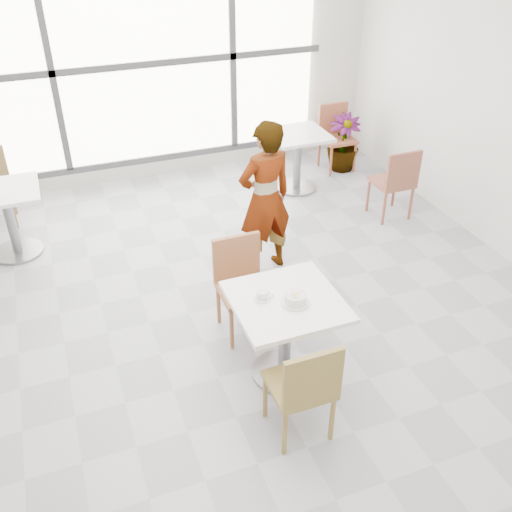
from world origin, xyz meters
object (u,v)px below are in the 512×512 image
object	(u,v)px
chair_near	(305,386)
bg_chair_right_far	(335,132)
bg_table_right	(298,153)
bg_chair_right_near	(396,180)
main_table	(285,323)
oatmeal_bowl	(295,299)
chair_far	(241,279)
plant_right	(343,143)
person	(265,199)
coffee_cup	(262,295)
bg_table_left	(8,213)

from	to	relation	value
chair_near	bg_chair_right_far	bearing A→B (deg)	-120.03
bg_table_right	bg_chair_right_near	distance (m)	1.34
main_table	bg_chair_right_near	world-z (taller)	bg_chair_right_near
oatmeal_bowl	bg_chair_right_far	size ratio (longest dim) A/B	0.24
chair_far	bg_table_right	distance (m)	2.82
main_table	oatmeal_bowl	size ratio (longest dim) A/B	3.81
chair_far	plant_right	bearing A→B (deg)	47.65
chair_near	bg_table_right	distance (m)	3.99
chair_near	person	bearing A→B (deg)	-104.59
chair_far	coffee_cup	world-z (taller)	chair_far
person	bg_table_left	xyz separation A→B (m)	(-2.38, 1.19, -0.30)
coffee_cup	person	xyz separation A→B (m)	(0.59, 1.42, 0.00)
chair_far	bg_chair_right_far	bearing A→B (deg)	49.67
chair_near	plant_right	distance (m)	4.66
bg_chair_right_near	plant_right	bearing A→B (deg)	-94.08
chair_far	oatmeal_bowl	size ratio (longest dim) A/B	4.14
chair_far	bg_chair_right_near	distance (m)	2.61
chair_near	coffee_cup	distance (m)	0.75
chair_far	bg_chair_right_near	size ratio (longest dim) A/B	1.00
bg_table_right	bg_chair_right_far	bearing A→B (deg)	29.91
chair_far	bg_table_right	xyz separation A→B (m)	(1.59, 2.33, -0.01)
person	bg_chair_right_near	size ratio (longest dim) A/B	1.80
main_table	plant_right	world-z (taller)	plant_right
bg_table_right	bg_chair_right_near	world-z (taller)	bg_chair_right_near
oatmeal_bowl	bg_chair_right_near	size ratio (longest dim) A/B	0.24
main_table	bg_table_right	world-z (taller)	same
bg_chair_right_near	bg_table_right	bearing A→B (deg)	-57.25
chair_near	plant_right	world-z (taller)	chair_near
oatmeal_bowl	bg_chair_right_far	xyz separation A→B (m)	(2.19, 3.53, -0.29)
coffee_cup	bg_table_right	bearing A→B (deg)	60.97
coffee_cup	bg_chair_right_far	bearing A→B (deg)	54.73
chair_near	coffee_cup	world-z (taller)	chair_near
main_table	chair_far	bearing A→B (deg)	99.17
chair_far	plant_right	world-z (taller)	chair_far
person	oatmeal_bowl	bearing A→B (deg)	67.18
person	bg_chair_right_far	bearing A→B (deg)	-141.65
person	bg_table_left	bearing A→B (deg)	-35.56
chair_near	plant_right	size ratio (longest dim) A/B	1.14
oatmeal_bowl	bg_chair_right_near	distance (m)	2.94
bg_table_left	bg_chair_right_near	bearing A→B (deg)	-10.55
bg_table_left	bg_chair_right_far	distance (m)	4.26
bg_chair_right_far	bg_chair_right_near	bearing A→B (deg)	-91.29
oatmeal_bowl	person	size ratio (longest dim) A/B	0.13
chair_far	person	bearing A→B (deg)	55.97
coffee_cup	plant_right	size ratio (longest dim) A/B	0.21
bg_table_right	bg_chair_right_far	distance (m)	0.87
main_table	bg_chair_right_near	size ratio (longest dim) A/B	0.92
bg_table_right	bg_chair_right_near	size ratio (longest dim) A/B	0.86
coffee_cup	bg_chair_right_far	distance (m)	4.16
chair_near	coffee_cup	bearing A→B (deg)	-86.94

